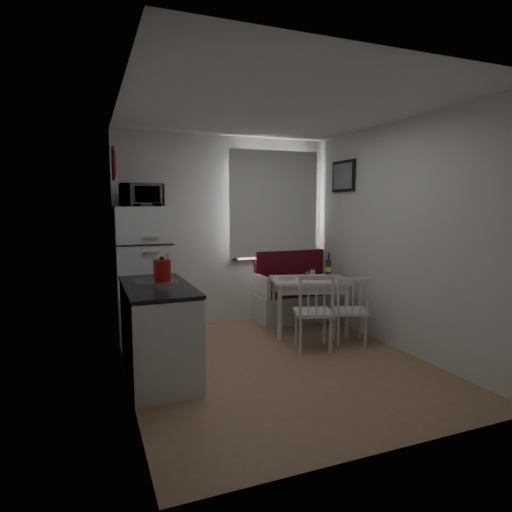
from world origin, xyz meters
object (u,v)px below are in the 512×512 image
(bench, at_px, (302,296))
(chair_right, at_px, (354,303))
(microwave, at_px, (141,195))
(chair_left, at_px, (317,304))
(wine_bottle, at_px, (329,264))
(fridge, at_px, (143,274))
(kitchen_counter, at_px, (158,330))
(kettle, at_px, (162,271))
(dining_table, at_px, (309,285))

(bench, relative_size, chair_right, 2.75)
(chair_right, height_order, microwave, microwave)
(bench, relative_size, chair_left, 2.65)
(microwave, relative_size, wine_bottle, 1.60)
(fridge, distance_m, wine_bottle, 2.41)
(chair_left, height_order, wine_bottle, wine_bottle)
(kitchen_counter, relative_size, bench, 0.94)
(microwave, bearing_deg, chair_left, -33.22)
(bench, xyz_separation_m, kettle, (-2.23, -1.37, 0.70))
(dining_table, height_order, fridge, fridge)
(fridge, bearing_deg, bench, 2.84)
(chair_right, bearing_deg, microwave, 177.08)
(dining_table, xyz_separation_m, chair_left, (-0.25, -0.66, -0.09))
(chair_left, relative_size, wine_bottle, 1.70)
(bench, distance_m, wine_bottle, 0.78)
(kettle, height_order, wine_bottle, kettle)
(chair_right, bearing_deg, bench, 114.10)
(chair_left, distance_m, chair_right, 0.50)
(chair_right, distance_m, wine_bottle, 0.84)
(microwave, height_order, wine_bottle, microwave)
(kitchen_counter, distance_m, wine_bottle, 2.55)
(chair_left, bearing_deg, dining_table, 88.24)
(kitchen_counter, relative_size, dining_table, 1.19)
(kitchen_counter, xyz_separation_m, chair_right, (2.29, 0.04, 0.06))
(kitchen_counter, relative_size, wine_bottle, 4.27)
(dining_table, relative_size, kettle, 4.19)
(chair_right, bearing_deg, chair_left, -155.25)
(chair_right, bearing_deg, kitchen_counter, -154.90)
(dining_table, distance_m, fridge, 2.10)
(bench, relative_size, dining_table, 1.26)
(bench, bearing_deg, microwave, -175.90)
(fridge, xyz_separation_m, kettle, (0.03, -1.26, 0.21))
(bench, relative_size, kettle, 5.29)
(bench, height_order, dining_table, bench)
(fridge, xyz_separation_m, microwave, (0.00, -0.05, 0.96))
(microwave, relative_size, kettle, 1.88)
(kettle, xyz_separation_m, wine_bottle, (2.34, 0.82, -0.16))
(dining_table, bearing_deg, microwave, -177.64)
(kitchen_counter, bearing_deg, fridge, 89.10)
(microwave, height_order, kettle, microwave)
(chair_left, height_order, chair_right, chair_left)
(dining_table, height_order, kettle, kettle)
(kitchen_counter, xyz_separation_m, dining_table, (2.04, 0.70, 0.18))
(dining_table, xyz_separation_m, microwave, (-2.02, 0.49, 1.14))
(kitchen_counter, bearing_deg, wine_bottle, 18.54)
(fridge, bearing_deg, kettle, -88.64)
(dining_table, distance_m, chair_left, 0.71)
(dining_table, xyz_separation_m, kettle, (-1.99, -0.72, 0.39))
(kitchen_counter, relative_size, chair_left, 2.51)
(kitchen_counter, height_order, kettle, kettle)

